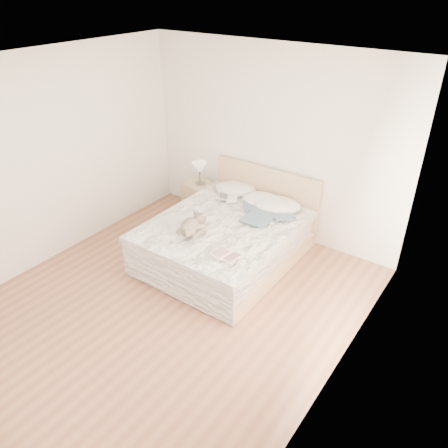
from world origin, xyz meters
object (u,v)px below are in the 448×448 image
(nightstand, at_px, (200,199))
(teddy_bear, at_px, (190,230))
(table_lamp, at_px, (200,169))
(photo_book, at_px, (228,198))
(bed, at_px, (227,239))
(childrens_book, at_px, (226,256))

(nightstand, distance_m, teddy_bear, 1.63)
(table_lamp, height_order, teddy_bear, table_lamp)
(table_lamp, distance_m, photo_book, 0.78)
(table_lamp, bearing_deg, bed, -35.29)
(nightstand, height_order, childrens_book, childrens_book)
(bed, xyz_separation_m, teddy_bear, (-0.18, -0.56, 0.34))
(nightstand, bearing_deg, photo_book, -20.55)
(photo_book, bearing_deg, childrens_book, -87.18)
(teddy_bear, bearing_deg, table_lamp, 121.11)
(table_lamp, bearing_deg, teddy_bear, -56.44)
(nightstand, bearing_deg, teddy_bear, -55.89)
(photo_book, bearing_deg, bed, -86.99)
(nightstand, xyz_separation_m, childrens_book, (1.57, -1.48, 0.35))
(photo_book, height_order, childrens_book, same)
(nightstand, xyz_separation_m, photo_book, (0.74, -0.28, 0.35))
(bed, distance_m, photo_book, 0.66)
(bed, bearing_deg, teddy_bear, -107.70)
(childrens_book, bearing_deg, nightstand, 145.65)
(table_lamp, bearing_deg, childrens_book, -43.60)
(bed, xyz_separation_m, childrens_book, (0.49, -0.73, 0.32))
(bed, height_order, childrens_book, bed)
(photo_book, bearing_deg, nightstand, 127.85)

